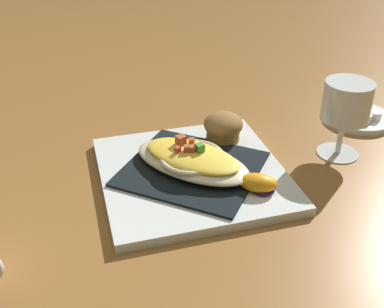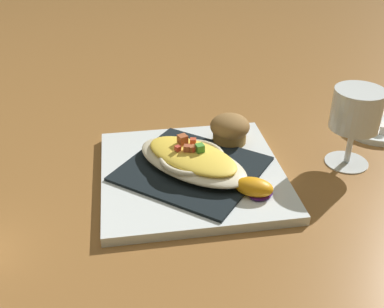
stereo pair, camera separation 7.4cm
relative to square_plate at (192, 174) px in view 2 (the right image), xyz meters
name	(u,v)px [view 2 (the right image)]	position (x,y,z in m)	size (l,w,h in m)	color
ground_plane	(192,178)	(0.00, 0.00, -0.01)	(2.60, 2.60, 0.00)	olive
square_plate	(192,174)	(0.00, 0.00, 0.00)	(0.29, 0.29, 0.02)	white
folded_napkin	(192,169)	(0.00, 0.00, 0.01)	(0.21, 0.19, 0.00)	black
gratin_dish	(192,159)	(0.00, 0.00, 0.03)	(0.20, 0.22, 0.04)	beige
muffin	(230,129)	(-0.10, 0.06, 0.03)	(0.07, 0.07, 0.05)	olive
orange_garnish	(255,188)	(0.06, 0.10, 0.02)	(0.06, 0.07, 0.03)	#45176C
stemmed_glass	(356,114)	(-0.07, 0.26, 0.09)	(0.08, 0.08, 0.14)	white
creamer_saucer	(376,127)	(-0.19, 0.34, 0.00)	(0.13, 0.13, 0.01)	white
spoon	(376,121)	(-0.20, 0.34, 0.01)	(0.10, 0.02, 0.01)	silver
creamer_cup_0	(368,125)	(-0.17, 0.32, 0.01)	(0.02, 0.02, 0.02)	white
creamer_cup_1	(382,128)	(-0.16, 0.34, 0.01)	(0.02, 0.02, 0.02)	white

